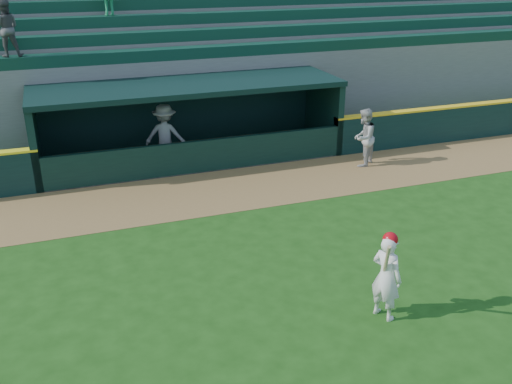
# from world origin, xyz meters

# --- Properties ---
(ground) EXTENTS (120.00, 120.00, 0.00)m
(ground) POSITION_xyz_m (0.00, 0.00, 0.00)
(ground) COLOR #194310
(ground) RESTS_ON ground
(warning_track) EXTENTS (40.00, 3.00, 0.01)m
(warning_track) POSITION_xyz_m (0.00, 4.90, 0.01)
(warning_track) COLOR olive
(warning_track) RESTS_ON ground
(dugout_player_front) EXTENTS (1.10, 1.08, 1.79)m
(dugout_player_front) POSITION_xyz_m (4.87, 5.40, 0.90)
(dugout_player_front) COLOR #A3A39E
(dugout_player_front) RESTS_ON ground
(dugout_player_inside) EXTENTS (1.42, 1.12, 1.93)m
(dugout_player_inside) POSITION_xyz_m (-0.85, 7.48, 0.97)
(dugout_player_inside) COLOR gray
(dugout_player_inside) RESTS_ON ground
(dugout) EXTENTS (9.40, 2.80, 2.46)m
(dugout) POSITION_xyz_m (0.00, 8.00, 1.36)
(dugout) COLOR slate
(dugout) RESTS_ON ground
(stands) EXTENTS (34.50, 6.25, 6.64)m
(stands) POSITION_xyz_m (-0.03, 12.57, 2.39)
(stands) COLOR slate
(stands) RESTS_ON ground
(batter_at_plate) EXTENTS (0.63, 0.80, 1.73)m
(batter_at_plate) POSITION_xyz_m (1.25, -1.78, 0.86)
(batter_at_plate) COLOR silver
(batter_at_plate) RESTS_ON ground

